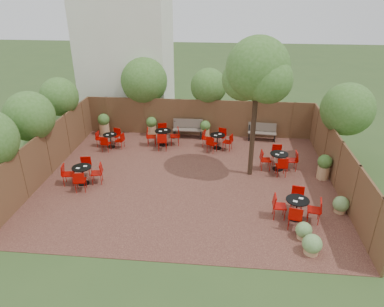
# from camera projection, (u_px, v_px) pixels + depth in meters

# --- Properties ---
(ground) EXTENTS (80.00, 80.00, 0.00)m
(ground) POSITION_uv_depth(u_px,v_px,m) (188.00, 180.00, 15.01)
(ground) COLOR #354F23
(ground) RESTS_ON ground
(courtyard_paving) EXTENTS (12.00, 10.00, 0.02)m
(courtyard_paving) POSITION_uv_depth(u_px,v_px,m) (188.00, 180.00, 15.00)
(courtyard_paving) COLOR #381B17
(courtyard_paving) RESTS_ON ground
(fence_back) EXTENTS (12.00, 0.08, 2.00)m
(fence_back) POSITION_uv_depth(u_px,v_px,m) (198.00, 118.00, 19.07)
(fence_back) COLOR #4C321C
(fence_back) RESTS_ON ground
(fence_left) EXTENTS (0.08, 10.00, 2.00)m
(fence_left) POSITION_uv_depth(u_px,v_px,m) (48.00, 153.00, 15.11)
(fence_left) COLOR #4C321C
(fence_left) RESTS_ON ground
(fence_right) EXTENTS (0.08, 10.00, 2.00)m
(fence_right) POSITION_uv_depth(u_px,v_px,m) (339.00, 165.00, 14.05)
(fence_right) COLOR #4C321C
(fence_right) RESTS_ON ground
(neighbour_building) EXTENTS (5.00, 4.00, 8.00)m
(neighbour_building) POSITION_uv_depth(u_px,v_px,m) (126.00, 50.00, 20.88)
(neighbour_building) COLOR silver
(neighbour_building) RESTS_ON ground
(overhang_foliage) EXTENTS (15.47, 10.51, 2.51)m
(overhang_foliage) POSITION_uv_depth(u_px,v_px,m) (165.00, 98.00, 16.68)
(overhang_foliage) COLOR #376220
(overhang_foliage) RESTS_ON ground
(courtyard_tree) EXTENTS (2.66, 2.56, 5.79)m
(courtyard_tree) POSITION_uv_depth(u_px,v_px,m) (257.00, 73.00, 13.57)
(courtyard_tree) COLOR black
(courtyard_tree) RESTS_ON courtyard_paving
(park_bench_left) EXTENTS (1.58, 0.53, 0.97)m
(park_bench_left) POSITION_uv_depth(u_px,v_px,m) (188.00, 128.00, 18.99)
(park_bench_left) COLOR brown
(park_bench_left) RESTS_ON courtyard_paving
(park_bench_right) EXTENTS (1.49, 0.59, 0.90)m
(park_bench_right) POSITION_uv_depth(u_px,v_px,m) (262.00, 132.00, 18.66)
(park_bench_right) COLOR brown
(park_bench_right) RESTS_ON courtyard_paving
(bistro_tables) EXTENTS (9.92, 7.48, 0.92)m
(bistro_tables) POSITION_uv_depth(u_px,v_px,m) (191.00, 158.00, 15.87)
(bistro_tables) COLOR black
(bistro_tables) RESTS_ON courtyard_paving
(planters) EXTENTS (11.36, 4.62, 1.17)m
(planters) POSITION_uv_depth(u_px,v_px,m) (183.00, 134.00, 18.05)
(planters) COLOR tan
(planters) RESTS_ON courtyard_paving
(low_shrubs) EXTENTS (2.14, 2.92, 0.65)m
(low_shrubs) POSITION_uv_depth(u_px,v_px,m) (320.00, 226.00, 11.60)
(low_shrubs) COLOR tan
(low_shrubs) RESTS_ON courtyard_paving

